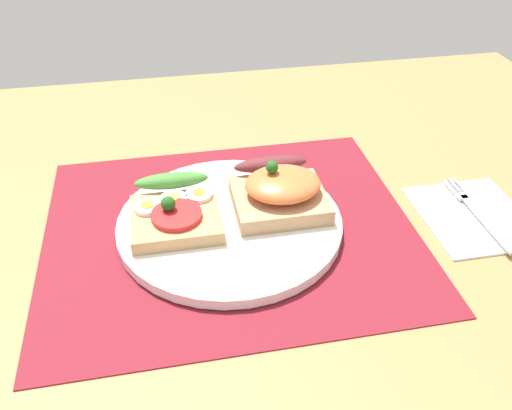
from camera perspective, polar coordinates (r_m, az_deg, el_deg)
name	(u,v)px	position (r cm, az deg, el deg)	size (l,w,h in cm)	color
ground_plane	(230,240)	(61.88, -2.73, -3.75)	(120.00, 90.00, 3.20)	#9E7846
placemat	(230,228)	(60.77, -2.78, -2.49)	(41.13, 35.12, 0.30)	maroon
plate	(230,223)	(60.31, -2.80, -1.93)	(25.10, 25.10, 1.21)	white
sandwich_egg_tomato	(175,209)	(59.76, -8.63, -0.47)	(9.62, 10.29, 3.81)	tan
sandwich_salmon	(280,190)	(60.80, 2.55, 1.61)	(10.40, 10.52, 5.88)	tan
napkin	(473,215)	(67.35, 22.08, -0.99)	(11.99, 13.49, 0.60)	white
fork	(476,211)	(67.36, 22.32, -0.56)	(1.62, 14.36, 0.32)	#B7B7BC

